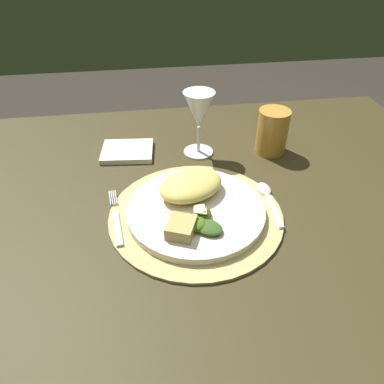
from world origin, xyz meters
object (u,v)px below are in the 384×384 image
at_px(fork, 116,219).
at_px(wine_glass, 199,112).
at_px(dinner_plate, 196,210).
at_px(spoon, 268,197).
at_px(dining_table, 196,246).
at_px(napkin, 127,151).
at_px(amber_tumbler, 272,132).

distance_m(fork, wine_glass, 0.31).
height_order(dinner_plate, fork, dinner_plate).
distance_m(fork, spoon, 0.30).
height_order(dining_table, wine_glass, wine_glass).
relative_size(dinner_plate, napkin, 2.17).
bearing_deg(wine_glass, amber_tumbler, -5.98).
height_order(spoon, wine_glass, wine_glass).
bearing_deg(dinner_plate, napkin, 117.07).
height_order(dinner_plate, spoon, dinner_plate).
distance_m(wine_glass, amber_tumbler, 0.18).
xyz_separation_m(dining_table, wine_glass, (0.03, 0.18, 0.25)).
xyz_separation_m(dinner_plate, spoon, (0.15, 0.03, -0.00)).
distance_m(spoon, amber_tumbler, 0.20).
bearing_deg(wine_glass, dinner_plate, -100.43).
bearing_deg(wine_glass, napkin, 173.07).
bearing_deg(dining_table, fork, -162.38).
bearing_deg(dining_table, napkin, 125.00).
bearing_deg(dining_table, dinner_plate, -100.26).
distance_m(dinner_plate, spoon, 0.15).
bearing_deg(dinner_plate, fork, 178.85).
distance_m(napkin, wine_glass, 0.20).
height_order(fork, spoon, spoon).
relative_size(dinner_plate, fork, 1.64).
bearing_deg(amber_tumbler, dinner_plate, -135.58).
height_order(fork, amber_tumbler, amber_tumbler).
relative_size(spoon, napkin, 1.14).
bearing_deg(wine_glass, spoon, -61.91).
bearing_deg(spoon, fork, -175.50).
bearing_deg(fork, wine_glass, 49.69).
bearing_deg(spoon, dining_table, 169.11).
height_order(fork, wine_glass, wine_glass).
bearing_deg(dinner_plate, wine_glass, 79.57).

